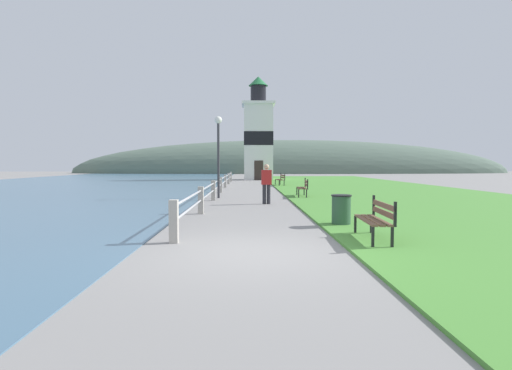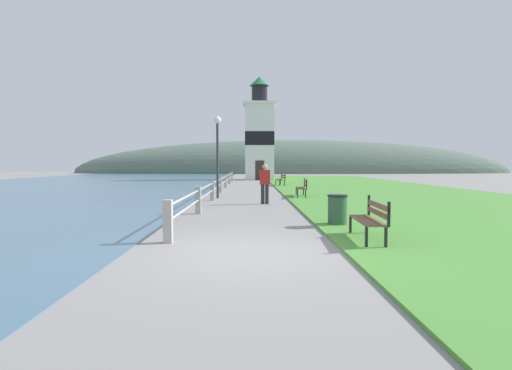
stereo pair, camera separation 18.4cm
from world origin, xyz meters
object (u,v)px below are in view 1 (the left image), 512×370
(park_bench_midway, at_px, (303,187))
(park_bench_far, at_px, (281,179))
(lamp_post, at_px, (218,142))
(person_strolling, at_px, (266,182))
(park_bench_near, at_px, (376,217))
(trash_bin, at_px, (341,210))
(lighthouse, at_px, (258,136))

(park_bench_midway, relative_size, park_bench_far, 0.91)
(park_bench_midway, xyz_separation_m, lamp_post, (-4.17, -0.23, 2.20))
(person_strolling, bearing_deg, park_bench_near, -173.04)
(park_bench_near, distance_m, trash_bin, 2.21)
(trash_bin, bearing_deg, park_bench_near, -83.94)
(trash_bin, xyz_separation_m, lamp_post, (-3.91, 8.82, 2.31))
(park_bench_midway, relative_size, trash_bin, 1.99)
(park_bench_near, bearing_deg, trash_bin, -80.68)
(park_bench_near, bearing_deg, lighthouse, -84.02)
(park_bench_far, xyz_separation_m, lighthouse, (-1.37, 11.97, 4.05))
(trash_bin, height_order, lamp_post, lamp_post)
(park_bench_far, bearing_deg, lighthouse, -88.58)
(lamp_post, bearing_deg, trash_bin, -66.09)
(park_bench_near, relative_size, lighthouse, 0.16)
(trash_bin, bearing_deg, park_bench_far, 89.96)
(person_strolling, bearing_deg, park_bench_far, -13.93)
(park_bench_near, height_order, person_strolling, person_strolling)
(park_bench_far, bearing_deg, person_strolling, 77.58)
(park_bench_near, bearing_deg, park_bench_midway, -86.86)
(park_bench_midway, bearing_deg, trash_bin, 92.39)
(person_strolling, bearing_deg, lamp_post, 30.15)
(park_bench_far, height_order, lighthouse, lighthouse)
(park_bench_near, relative_size, lamp_post, 0.42)
(person_strolling, bearing_deg, park_bench_midway, -38.69)
(park_bench_near, xyz_separation_m, park_bench_far, (-0.22, 21.64, 0.00))
(park_bench_midway, xyz_separation_m, lighthouse, (-1.62, 22.36, 4.05))
(lighthouse, height_order, person_strolling, lighthouse)
(park_bench_far, relative_size, lamp_post, 0.46)
(trash_bin, bearing_deg, person_strolling, 106.28)
(person_strolling, relative_size, trash_bin, 1.97)
(park_bench_far, distance_m, lamp_post, 11.54)
(park_bench_far, height_order, lamp_post, lamp_post)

